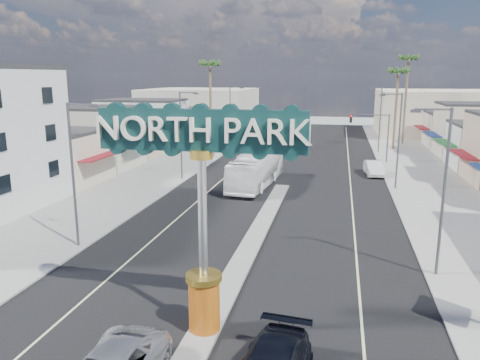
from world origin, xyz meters
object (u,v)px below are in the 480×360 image
at_px(streetlight_l_near, 75,168).
at_px(traffic_signal_right, 373,128).
at_px(streetlight_r_mid, 397,136).
at_px(traffic_signal_left, 227,125).
at_px(streetlight_r_far, 379,116).
at_px(palm_right_far, 408,63).
at_px(palm_left_far, 210,69).
at_px(streetlight_r_near, 441,184).
at_px(streetlight_l_far, 231,114).
at_px(city_bus, 257,169).
at_px(car_parked_right, 374,168).
at_px(streetlight_l_mid, 182,131).
at_px(palm_right_mid, 398,75).
at_px(gateway_sign, 202,196).

bearing_deg(streetlight_l_near, traffic_signal_right, 60.01).
distance_m(traffic_signal_right, streetlight_r_mid, 14.07).
distance_m(traffic_signal_left, streetlight_r_far, 21.20).
bearing_deg(palm_right_far, palm_left_far, -156.80).
xyz_separation_m(streetlight_r_near, palm_right_far, (4.57, 52.00, 7.32)).
bearing_deg(streetlight_l_far, city_bus, -71.19).
bearing_deg(car_parked_right, streetlight_l_mid, -167.55).
relative_size(streetlight_l_far, palm_left_far, 0.69).
bearing_deg(streetlight_l_near, palm_right_mid, 63.01).
height_order(streetlight_r_near, palm_right_mid, palm_right_mid).
relative_size(streetlight_l_mid, car_parked_right, 1.91).
relative_size(traffic_signal_right, palm_right_far, 0.43).
xyz_separation_m(streetlight_l_far, streetlight_r_far, (20.87, 0.00, 0.00)).
xyz_separation_m(gateway_sign, streetlight_l_far, (-10.43, 50.02, -0.86)).
distance_m(streetlight_l_near, palm_left_far, 40.59).
xyz_separation_m(streetlight_r_far, car_parked_right, (-1.43, -15.64, -4.29)).
bearing_deg(streetlight_r_mid, palm_right_mid, 84.36).
height_order(streetlight_r_far, car_parked_right, streetlight_r_far).
bearing_deg(gateway_sign, city_bus, 95.42).
relative_size(gateway_sign, city_bus, 0.77).
bearing_deg(traffic_signal_right, palm_right_mid, 72.37).
distance_m(traffic_signal_left, streetlight_l_near, 34.03).
xyz_separation_m(palm_left_far, palm_right_mid, (26.00, 6.00, -0.90)).
bearing_deg(gateway_sign, streetlight_r_far, 78.22).
xyz_separation_m(streetlight_r_near, streetlight_r_far, (0.00, 42.00, 0.00)).
xyz_separation_m(streetlight_l_mid, palm_left_far, (-2.57, 20.00, 6.43)).
xyz_separation_m(streetlight_l_far, palm_left_far, (-2.57, -2.00, 6.43)).
distance_m(traffic_signal_right, streetlight_l_mid, 24.11).
height_order(streetlight_l_mid, streetlight_r_mid, same).
xyz_separation_m(streetlight_l_mid, city_bus, (7.88, -1.14, -3.41)).
relative_size(gateway_sign, traffic_signal_right, 1.53).
height_order(streetlight_l_near, streetlight_r_far, same).
distance_m(streetlight_l_far, palm_right_mid, 24.41).
relative_size(streetlight_r_mid, palm_right_mid, 0.74).
bearing_deg(streetlight_l_far, traffic_signal_left, -81.14).
distance_m(palm_left_far, city_bus, 25.55).
xyz_separation_m(traffic_signal_left, palm_left_far, (-3.82, 6.01, 7.22)).
bearing_deg(palm_right_far, streetlight_l_near, -116.06).
xyz_separation_m(streetlight_l_far, city_bus, (7.88, -23.14, -3.41)).
bearing_deg(city_bus, palm_right_mid, 65.08).
xyz_separation_m(streetlight_l_far, palm_right_far, (25.43, 10.00, 7.32)).
relative_size(palm_right_mid, palm_right_far, 0.86).
height_order(streetlight_r_near, palm_left_far, palm_left_far).
distance_m(streetlight_r_mid, palm_right_far, 33.14).
bearing_deg(streetlight_l_near, streetlight_l_mid, 90.00).
relative_size(streetlight_r_far, palm_right_far, 0.64).
bearing_deg(streetlight_r_far, streetlight_l_mid, -133.48).
relative_size(traffic_signal_right, streetlight_l_near, 0.67).
xyz_separation_m(traffic_signal_left, streetlight_l_mid, (-1.25, -13.99, 0.79)).
bearing_deg(city_bus, traffic_signal_right, 57.10).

